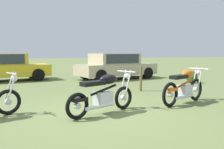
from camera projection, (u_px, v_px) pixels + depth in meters
name	position (u px, v px, depth m)	size (l,w,h in m)	color
ground_plane	(99.00, 113.00, 5.83)	(120.00, 120.00, 0.00)	olive
motorcycle_black	(103.00, 94.00, 5.73)	(1.92, 1.07, 1.02)	black
motorcycle_orange	(185.00, 87.00, 6.91)	(1.92, 1.03, 1.02)	black
car_yellow	(3.00, 66.00, 12.28)	(4.69, 2.53, 1.43)	gold
car_beige	(116.00, 65.00, 13.33)	(4.82, 2.86, 1.43)	#BCAD8C
shrub_low	(192.00, 77.00, 11.62)	(0.55, 0.54, 0.58)	#235E1E
fence_post_wooden	(141.00, 79.00, 9.13)	(0.10, 0.10, 0.96)	brown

